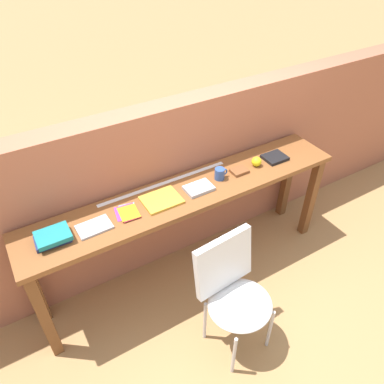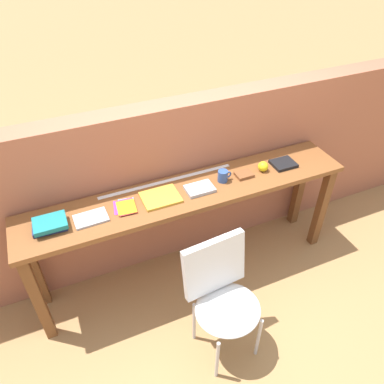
# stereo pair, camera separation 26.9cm
# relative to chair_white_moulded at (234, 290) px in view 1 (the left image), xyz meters

# --- Properties ---
(ground_plane) EXTENTS (40.00, 40.00, 0.00)m
(ground_plane) POSITION_rel_chair_white_moulded_xyz_m (0.06, 0.39, -0.53)
(ground_plane) COLOR #9E7547
(brick_wall_back) EXTENTS (6.00, 0.20, 1.42)m
(brick_wall_back) POSITION_rel_chair_white_moulded_xyz_m (0.06, 1.03, 0.18)
(brick_wall_back) COLOR #9E5B42
(brick_wall_back) RESTS_ON ground
(sideboard) EXTENTS (2.50, 0.44, 0.88)m
(sideboard) POSITION_rel_chair_white_moulded_xyz_m (0.06, 0.69, 0.21)
(sideboard) COLOR brown
(sideboard) RESTS_ON ground
(chair_white_moulded) EXTENTS (0.48, 0.49, 0.89)m
(chair_white_moulded) POSITION_rel_chair_white_moulded_xyz_m (0.00, 0.00, 0.00)
(chair_white_moulded) COLOR silver
(chair_white_moulded) RESTS_ON ground
(book_stack_leftmost) EXTENTS (0.22, 0.17, 0.06)m
(book_stack_leftmost) POSITION_rel_chair_white_moulded_xyz_m (-0.92, 0.68, 0.39)
(book_stack_leftmost) COLOR navy
(book_stack_leftmost) RESTS_ON sideboard
(magazine_cycling) EXTENTS (0.22, 0.15, 0.02)m
(magazine_cycling) POSITION_rel_chair_white_moulded_xyz_m (-0.67, 0.66, 0.36)
(magazine_cycling) COLOR #9E9EA3
(magazine_cycling) RESTS_ON sideboard
(pamphlet_pile_colourful) EXTENTS (0.17, 0.19, 0.01)m
(pamphlet_pile_colourful) POSITION_rel_chair_white_moulded_xyz_m (-0.42, 0.69, 0.36)
(pamphlet_pile_colourful) COLOR purple
(pamphlet_pile_colourful) RESTS_ON sideboard
(book_open_centre) EXTENTS (0.27, 0.22, 0.02)m
(book_open_centre) POSITION_rel_chair_white_moulded_xyz_m (-0.17, 0.68, 0.36)
(book_open_centre) COLOR gold
(book_open_centre) RESTS_ON sideboard
(book_grey_hardcover) EXTENTS (0.21, 0.15, 0.03)m
(book_grey_hardcover) POSITION_rel_chair_white_moulded_xyz_m (0.13, 0.66, 0.37)
(book_grey_hardcover) COLOR #9E9EA3
(book_grey_hardcover) RESTS_ON sideboard
(mug) EXTENTS (0.11, 0.08, 0.09)m
(mug) POSITION_rel_chair_white_moulded_xyz_m (0.34, 0.69, 0.40)
(mug) COLOR #2D4C8C
(mug) RESTS_ON sideboard
(leather_journal_brown) EXTENTS (0.13, 0.10, 0.02)m
(leather_journal_brown) POSITION_rel_chair_white_moulded_xyz_m (0.51, 0.68, 0.37)
(leather_journal_brown) COLOR brown
(leather_journal_brown) RESTS_ON sideboard
(sports_ball_small) EXTENTS (0.08, 0.08, 0.08)m
(sports_ball_small) POSITION_rel_chair_white_moulded_xyz_m (0.68, 0.69, 0.39)
(sports_ball_small) COLOR yellow
(sports_ball_small) RESTS_ON sideboard
(book_repair_rightmost) EXTENTS (0.19, 0.16, 0.03)m
(book_repair_rightmost) POSITION_rel_chair_white_moulded_xyz_m (0.88, 0.69, 0.37)
(book_repair_rightmost) COLOR black
(book_repair_rightmost) RESTS_ON sideboard
(ruler_metal_back_edge) EXTENTS (1.05, 0.03, 0.00)m
(ruler_metal_back_edge) POSITION_rel_chair_white_moulded_xyz_m (-0.05, 0.86, 0.35)
(ruler_metal_back_edge) COLOR silver
(ruler_metal_back_edge) RESTS_ON sideboard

